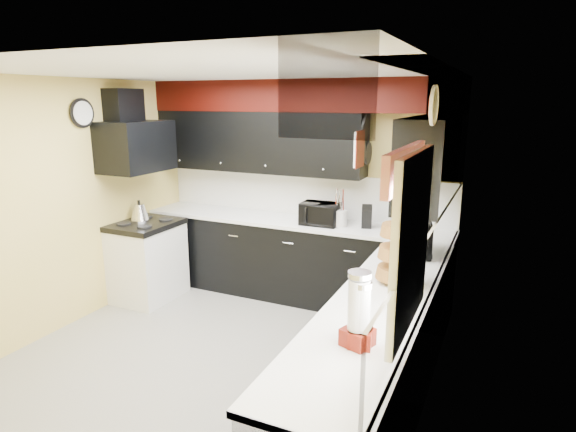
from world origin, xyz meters
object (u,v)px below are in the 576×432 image
object	(u,v)px
utensil_crock	(339,218)
kettle	(139,212)
microwave	(412,238)
knife_block	(367,217)
toaster_oven	(320,214)

from	to	relation	value
utensil_crock	kettle	world-z (taller)	utensil_crock
microwave	knife_block	bearing A→B (deg)	28.78
toaster_oven	microwave	xyz separation A→B (m)	(1.12, -0.60, 0.02)
toaster_oven	microwave	size ratio (longest dim) A/B	0.84
microwave	kettle	size ratio (longest dim) A/B	2.40
knife_block	kettle	xyz separation A→B (m)	(-2.52, -0.68, -0.05)
knife_block	kettle	size ratio (longest dim) A/B	1.16
kettle	microwave	bearing A→B (deg)	0.05
utensil_crock	kettle	xyz separation A→B (m)	(-2.23, -0.63, -0.02)
toaster_oven	microwave	distance (m)	1.27
toaster_oven	microwave	world-z (taller)	microwave
toaster_oven	utensil_crock	bearing A→B (deg)	6.04
microwave	knife_block	xyz separation A→B (m)	(-0.61, 0.67, -0.02)
toaster_oven	kettle	size ratio (longest dim) A/B	2.02
utensil_crock	kettle	distance (m)	2.32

